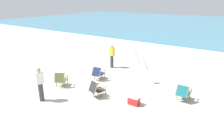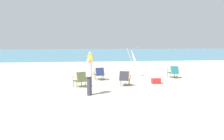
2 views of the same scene
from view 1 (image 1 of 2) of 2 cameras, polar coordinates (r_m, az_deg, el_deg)
name	(u,v)px [view 1 (image 1 of 2)]	position (r m, az deg, el deg)	size (l,w,h in m)	color
ground_plane	(110,95)	(9.94, -0.45, -7.19)	(80.00, 80.00, 0.00)	#B7AF9E
sea	(214,25)	(40.02, 27.03, 11.32)	(80.00, 40.00, 0.10)	teal
surf_band	(180,48)	(20.30, 18.85, 5.99)	(80.00, 1.10, 0.06)	white
beach_chair_front_right	(96,89)	(9.64, -4.46, -5.32)	(0.77, 0.86, 0.80)	#28282D
beach_chair_far_center	(98,73)	(11.66, -3.97, -0.78)	(0.67, 0.83, 0.78)	#19234C
beach_chair_back_right	(61,79)	(11.06, -14.43, -2.49)	(0.82, 0.86, 0.82)	#515B33
beach_chair_front_left	(183,92)	(9.85, 19.66, -5.96)	(0.61, 0.76, 0.79)	#196066
umbrella_furled_white	(143,61)	(11.01, 8.92, 2.60)	(0.85, 0.34, 1.99)	#B7B2A8
person_near_chairs	(112,56)	(13.56, -0.04, 4.10)	(0.37, 0.26, 1.63)	#383842
person_by_waterline	(40,84)	(9.66, -19.85, -3.80)	(0.28, 0.38, 1.63)	#383842
cooler_box	(134,100)	(9.11, 6.29, -8.58)	(0.49, 0.35, 0.40)	red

